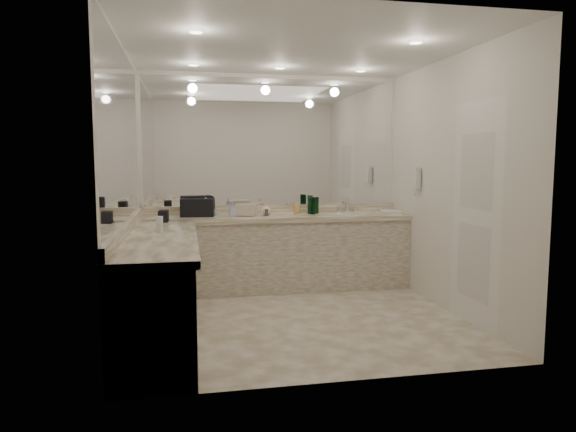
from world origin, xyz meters
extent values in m
plane|color=beige|center=(0.00, 0.00, 0.00)|extent=(3.20, 3.20, 0.00)
plane|color=white|center=(0.00, 0.00, 2.60)|extent=(3.20, 3.20, 0.00)
cube|color=silver|center=(0.00, 1.50, 1.30)|extent=(3.20, 0.02, 2.60)
cube|color=silver|center=(-1.60, 0.00, 1.30)|extent=(0.02, 3.00, 2.60)
cube|color=silver|center=(1.60, 0.00, 1.30)|extent=(0.02, 3.00, 2.60)
cube|color=silver|center=(0.00, 1.20, 0.42)|extent=(3.20, 0.60, 0.84)
cube|color=#F3E7CC|center=(0.00, 1.19, 0.87)|extent=(3.20, 0.64, 0.06)
cube|color=silver|center=(-1.30, -0.30, 0.42)|extent=(0.60, 2.40, 0.84)
cube|color=#F3E7CC|center=(-1.29, -0.30, 0.87)|extent=(0.64, 2.42, 0.06)
cube|color=#F3E7CC|center=(0.00, 1.48, 0.95)|extent=(3.20, 0.04, 0.10)
cube|color=#F3E7CC|center=(-1.58, 0.00, 0.95)|extent=(0.04, 3.00, 0.10)
cube|color=white|center=(0.00, 1.49, 1.77)|extent=(3.12, 0.01, 1.55)
cube|color=white|center=(-1.59, 0.00, 1.77)|extent=(0.01, 2.92, 1.55)
cylinder|color=white|center=(0.95, 1.20, 0.90)|extent=(0.44, 0.44, 0.03)
cube|color=silver|center=(0.95, 1.41, 0.97)|extent=(0.24, 0.16, 0.14)
cube|color=white|center=(1.56, 0.70, 1.35)|extent=(0.06, 0.10, 0.24)
cube|color=white|center=(1.59, -0.50, 1.05)|extent=(0.02, 0.82, 2.10)
cube|color=black|center=(-0.93, 1.27, 1.01)|extent=(0.41, 0.29, 0.22)
cube|color=black|center=(-1.30, 0.79, 0.96)|extent=(0.11, 0.22, 0.12)
cube|color=beige|center=(-0.36, 1.18, 0.97)|extent=(0.27, 0.22, 0.13)
cube|color=white|center=(1.42, 1.11, 0.92)|extent=(0.26, 0.20, 0.04)
cylinder|color=white|center=(-1.30, -0.07, 0.98)|extent=(0.07, 0.07, 0.15)
imported|color=beige|center=(-0.83, 1.23, 1.01)|extent=(0.11, 0.11, 0.22)
imported|color=#B2B2CE|center=(-0.53, 1.18, 0.98)|extent=(0.08, 0.08, 0.16)
imported|color=#FFD09E|center=(-0.12, 1.22, 0.98)|extent=(0.13, 0.13, 0.16)
cylinder|color=#0B4321|center=(0.52, 1.33, 1.00)|extent=(0.07, 0.07, 0.20)
cylinder|color=#0B4321|center=(0.45, 1.22, 1.01)|extent=(0.07, 0.07, 0.21)
cylinder|color=#0B4321|center=(0.44, 1.29, 1.00)|extent=(0.07, 0.07, 0.20)
cylinder|color=#E57F66|center=(0.23, 1.23, 0.95)|extent=(0.04, 0.04, 0.09)
cylinder|color=white|center=(-0.47, 1.20, 0.97)|extent=(0.05, 0.05, 0.14)
cylinder|color=silver|center=(-0.72, 1.29, 0.94)|extent=(0.06, 0.06, 0.07)
cylinder|color=#9966B2|center=(-0.10, 1.27, 0.95)|extent=(0.06, 0.06, 0.10)
cylinder|color=white|center=(-0.17, 1.20, 0.95)|extent=(0.04, 0.04, 0.10)
cylinder|color=#F2D84C|center=(0.29, 1.34, 0.96)|extent=(0.06, 0.06, 0.11)
cylinder|color=silver|center=(-0.46, 1.23, 0.97)|extent=(0.04, 0.04, 0.13)
cylinder|color=#3F3F4C|center=(-0.13, 1.14, 0.94)|extent=(0.04, 0.04, 0.08)
camera|label=1|loc=(-1.05, -4.82, 1.54)|focal=32.00mm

